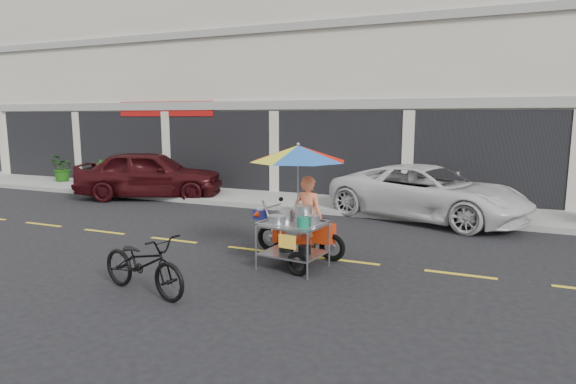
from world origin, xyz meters
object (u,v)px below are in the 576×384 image
at_px(maroon_sedan, 150,174).
at_px(near_bicycle, 143,264).
at_px(white_pickup, 428,193).
at_px(food_vendor_rig, 300,188).

height_order(maroon_sedan, near_bicycle, maroon_sedan).
bearing_deg(near_bicycle, white_pickup, -12.17).
relative_size(maroon_sedan, near_bicycle, 2.62).
height_order(white_pickup, near_bicycle, white_pickup).
distance_m(white_pickup, near_bicycle, 8.08).
bearing_deg(food_vendor_rig, near_bicycle, -117.59).
distance_m(maroon_sedan, food_vendor_rig, 8.77).
xyz_separation_m(maroon_sedan, white_pickup, (8.97, 0.16, -0.09)).
bearing_deg(maroon_sedan, near_bicycle, -164.31).
relative_size(white_pickup, food_vendor_rig, 2.28).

